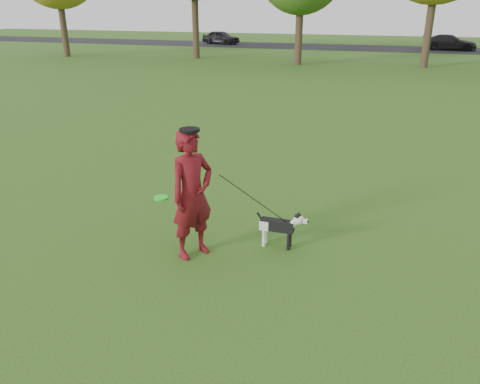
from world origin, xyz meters
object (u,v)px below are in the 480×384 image
(man, at_px, (192,195))
(car_right, at_px, (450,42))
(car_left, at_px, (221,37))
(dog, at_px, (281,225))

(man, xyz_separation_m, car_right, (6.87, 40.40, -0.37))
(man, relative_size, car_left, 0.54)
(dog, relative_size, car_left, 0.23)
(man, height_order, car_right, man)
(dog, height_order, car_left, car_left)
(car_right, bearing_deg, dog, 177.43)
(dog, xyz_separation_m, car_right, (5.60, 39.75, 0.26))
(dog, relative_size, car_right, 0.20)
(dog, bearing_deg, car_left, 111.65)
(man, xyz_separation_m, car_left, (-14.50, 40.40, -0.36))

